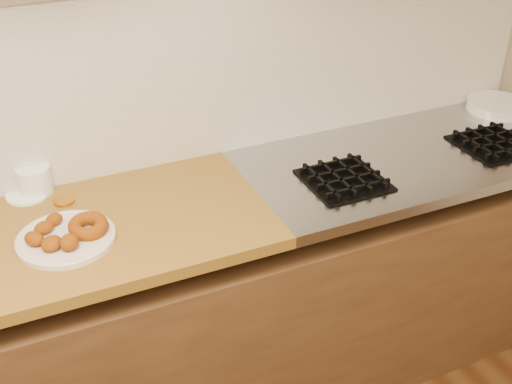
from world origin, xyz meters
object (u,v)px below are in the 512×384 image
(donut_plate, at_px, (66,239))
(plastic_tub, at_px, (34,180))
(ring_donut, at_px, (88,226))
(plate_stack, at_px, (497,106))

(donut_plate, relative_size, plastic_tub, 2.61)
(ring_donut, distance_m, plate_stack, 1.76)
(donut_plate, bearing_deg, ring_donut, -3.12)
(ring_donut, distance_m, plastic_tub, 0.34)
(ring_donut, relative_size, plate_stack, 0.47)
(donut_plate, height_order, ring_donut, ring_donut)
(plastic_tub, xyz_separation_m, plate_stack, (1.85, -0.10, -0.03))
(plastic_tub, bearing_deg, ring_donut, -71.79)
(donut_plate, height_order, plastic_tub, plastic_tub)
(donut_plate, xyz_separation_m, plastic_tub, (-0.04, 0.32, 0.04))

